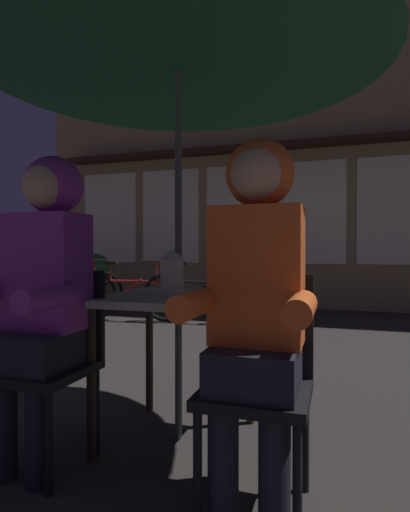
{
  "coord_description": "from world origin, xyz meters",
  "views": [
    {
      "loc": [
        0.77,
        -1.96,
        0.96
      ],
      "look_at": [
        0.0,
        0.44,
        0.93
      ],
      "focal_mm": 29.06,
      "sensor_mm": 36.0,
      "label": 1
    }
  ],
  "objects": [
    {
      "name": "potted_plant",
      "position": [
        -3.06,
        3.99,
        0.54
      ],
      "size": [
        0.6,
        0.6,
        0.92
      ],
      "color": "brown",
      "rests_on": "ground_plane"
    },
    {
      "name": "bicycle_nearest",
      "position": [
        -3.13,
        3.41,
        0.35
      ],
      "size": [
        1.65,
        0.41,
        0.84
      ],
      "color": "black",
      "rests_on": "ground_plane"
    },
    {
      "name": "ground_plane",
      "position": [
        0.0,
        0.0,
        0.0
      ],
      "size": [
        60.0,
        60.0,
        0.0
      ],
      "primitive_type": "plane",
      "color": "#2D2B28"
    },
    {
      "name": "lantern",
      "position": [
        -0.03,
        -0.02,
        0.86
      ],
      "size": [
        0.11,
        0.11,
        0.23
      ],
      "color": "white",
      "rests_on": "cafe_table"
    },
    {
      "name": "shopfront_building",
      "position": [
        0.36,
        5.39,
        3.09
      ],
      "size": [
        10.0,
        0.93,
        6.2
      ],
      "color": "#937A56",
      "rests_on": "ground_plane"
    },
    {
      "name": "patio_umbrella",
      "position": [
        0.0,
        0.0,
        2.06
      ],
      "size": [
        2.1,
        2.1,
        2.31
      ],
      "color": "#4C4C51",
      "rests_on": "ground_plane"
    },
    {
      "name": "bicycle_third",
      "position": [
        -0.97,
        3.3,
        0.35
      ],
      "size": [
        1.68,
        0.19,
        0.84
      ],
      "color": "black",
      "rests_on": "ground_plane"
    },
    {
      "name": "cafe_table",
      "position": [
        0.0,
        0.0,
        0.64
      ],
      "size": [
        0.72,
        0.72,
        0.74
      ],
      "color": "#B2AD9E",
      "rests_on": "ground_plane"
    },
    {
      "name": "person_left_hooded",
      "position": [
        -0.48,
        -0.43,
        0.85
      ],
      "size": [
        0.45,
        0.56,
        1.4
      ],
      "color": "black",
      "rests_on": "ground_plane"
    },
    {
      "name": "chair_right",
      "position": [
        0.48,
        -0.37,
        0.49
      ],
      "size": [
        0.4,
        0.4,
        0.87
      ],
      "color": "black",
      "rests_on": "ground_plane"
    },
    {
      "name": "bicycle_second",
      "position": [
        -1.97,
        3.18,
        0.35
      ],
      "size": [
        1.68,
        0.21,
        0.84
      ],
      "color": "black",
      "rests_on": "ground_plane"
    },
    {
      "name": "chair_left",
      "position": [
        -0.48,
        -0.37,
        0.49
      ],
      "size": [
        0.4,
        0.4,
        0.87
      ],
      "color": "black",
      "rests_on": "ground_plane"
    },
    {
      "name": "person_right_hooded",
      "position": [
        0.48,
        -0.43,
        0.85
      ],
      "size": [
        0.45,
        0.56,
        1.4
      ],
      "color": "black",
      "rests_on": "ground_plane"
    }
  ]
}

